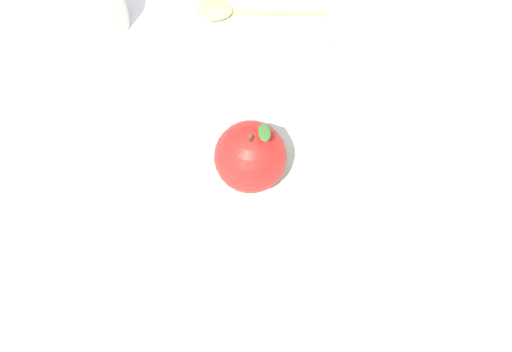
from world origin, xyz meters
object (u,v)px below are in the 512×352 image
dinner_plate (256,180)px  spoon (228,10)px  cup (94,4)px  knife (269,41)px  apple (251,157)px

dinner_plate → spoon: bearing=76.9°
cup → knife: size_ratio=0.41×
cup → spoon: bearing=-16.1°
apple → knife: 0.19m
apple → spoon: bearing=75.8°
cup → spoon: (0.16, -0.05, -0.03)m
apple → spoon: 0.23m
apple → cup: size_ratio=1.19×
dinner_plate → apple: bearing=104.0°
dinner_plate → apple: 0.05m
cup → apple: bearing=-69.5°
apple → cup: (-0.10, 0.27, -0.02)m
knife → spoon: (-0.03, 0.06, 0.00)m
dinner_plate → apple: apple is taller
knife → spoon: 0.07m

